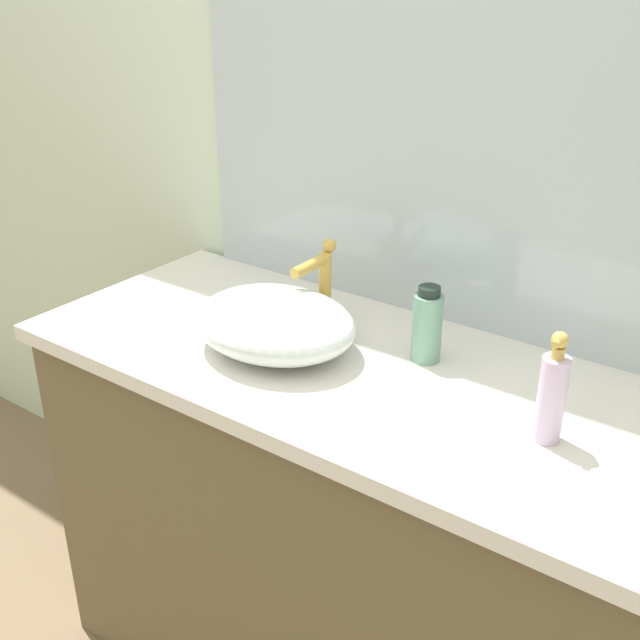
% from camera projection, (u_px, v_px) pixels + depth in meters
% --- Properties ---
extents(bathroom_wall_rear, '(6.00, 0.06, 2.60)m').
position_uv_depth(bathroom_wall_rear, '(423.00, 89.00, 1.52)').
color(bathroom_wall_rear, silver).
rests_on(bathroom_wall_rear, ground).
extents(vanity_counter, '(1.37, 0.55, 0.85)m').
position_uv_depth(vanity_counter, '(361.00, 546.00, 1.61)').
color(vanity_counter, brown).
rests_on(vanity_counter, ground).
extents(wall_mirror_panel, '(1.20, 0.01, 1.22)m').
position_uv_depth(wall_mirror_panel, '(461.00, 4.00, 1.37)').
color(wall_mirror_panel, '#B2BCC6').
rests_on(wall_mirror_panel, vanity_counter).
extents(sink_basin, '(0.33, 0.27, 0.11)m').
position_uv_depth(sink_basin, '(275.00, 323.00, 1.48)').
color(sink_basin, silver).
rests_on(sink_basin, vanity_counter).
extents(faucet, '(0.03, 0.13, 0.17)m').
position_uv_depth(faucet, '(321.00, 276.00, 1.57)').
color(faucet, gold).
rests_on(faucet, vanity_counter).
extents(soap_dispenser, '(0.04, 0.04, 0.19)m').
position_uv_depth(soap_dispenser, '(552.00, 395.00, 1.19)').
color(soap_dispenser, silver).
rests_on(soap_dispenser, vanity_counter).
extents(lotion_bottle, '(0.06, 0.06, 0.15)m').
position_uv_depth(lotion_bottle, '(427.00, 326.00, 1.43)').
color(lotion_bottle, '#709F88').
rests_on(lotion_bottle, vanity_counter).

